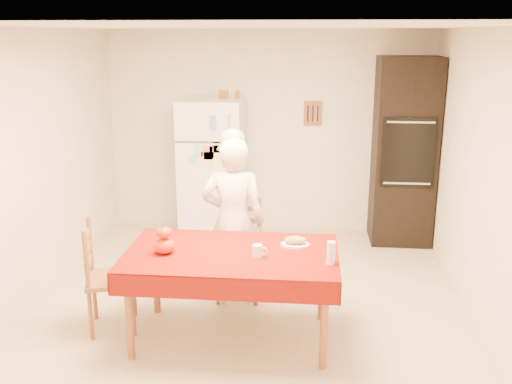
# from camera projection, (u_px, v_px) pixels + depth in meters

# --- Properties ---
(floor) EXTENTS (4.50, 4.50, 0.00)m
(floor) POSITION_uv_depth(u_px,v_px,m) (250.00, 306.00, 5.30)
(floor) COLOR tan
(floor) RESTS_ON ground
(room_shell) EXTENTS (4.02, 4.52, 2.51)m
(room_shell) POSITION_uv_depth(u_px,v_px,m) (250.00, 133.00, 4.87)
(room_shell) COLOR beige
(room_shell) RESTS_ON ground
(refrigerator) EXTENTS (0.75, 0.74, 1.70)m
(refrigerator) POSITION_uv_depth(u_px,v_px,m) (213.00, 169.00, 6.94)
(refrigerator) COLOR white
(refrigerator) RESTS_ON floor
(oven_cabinet) EXTENTS (0.70, 0.62, 2.20)m
(oven_cabinet) POSITION_uv_depth(u_px,v_px,m) (404.00, 152.00, 6.71)
(oven_cabinet) COLOR black
(oven_cabinet) RESTS_ON floor
(dining_table) EXTENTS (1.70, 1.00, 0.76)m
(dining_table) POSITION_uv_depth(u_px,v_px,m) (232.00, 260.00, 4.57)
(dining_table) COLOR brown
(dining_table) RESTS_ON floor
(chair_far) EXTENTS (0.43, 0.41, 0.95)m
(chair_far) POSITION_uv_depth(u_px,v_px,m) (239.00, 245.00, 5.41)
(chair_far) COLOR brown
(chair_far) RESTS_ON floor
(chair_left) EXTENTS (0.50, 0.51, 0.95)m
(chair_left) POSITION_uv_depth(u_px,v_px,m) (103.00, 273.00, 4.77)
(chair_left) COLOR brown
(chair_left) RESTS_ON floor
(seated_woman) EXTENTS (0.58, 0.38, 1.59)m
(seated_woman) POSITION_uv_depth(u_px,v_px,m) (233.00, 222.00, 5.16)
(seated_woman) COLOR silver
(seated_woman) RESTS_ON floor
(coffee_mug) EXTENTS (0.08, 0.08, 0.10)m
(coffee_mug) POSITION_uv_depth(u_px,v_px,m) (257.00, 251.00, 4.43)
(coffee_mug) COLOR white
(coffee_mug) RESTS_ON dining_table
(pumpkin_lower) EXTENTS (0.17, 0.17, 0.13)m
(pumpkin_lower) POSITION_uv_depth(u_px,v_px,m) (165.00, 246.00, 4.51)
(pumpkin_lower) COLOR #D73F05
(pumpkin_lower) RESTS_ON dining_table
(pumpkin_upper) EXTENTS (0.12, 0.12, 0.09)m
(pumpkin_upper) POSITION_uv_depth(u_px,v_px,m) (164.00, 233.00, 4.48)
(pumpkin_upper) COLOR #CA4304
(pumpkin_upper) RESTS_ON pumpkin_lower
(wine_glass) EXTENTS (0.07, 0.07, 0.18)m
(wine_glass) POSITION_uv_depth(u_px,v_px,m) (331.00, 253.00, 4.30)
(wine_glass) COLOR white
(wine_glass) RESTS_ON dining_table
(bread_plate) EXTENTS (0.24, 0.24, 0.02)m
(bread_plate) POSITION_uv_depth(u_px,v_px,m) (295.00, 245.00, 4.68)
(bread_plate) COLOR white
(bread_plate) RESTS_ON dining_table
(bread_loaf) EXTENTS (0.18, 0.10, 0.06)m
(bread_loaf) POSITION_uv_depth(u_px,v_px,m) (295.00, 240.00, 4.67)
(bread_loaf) COLOR tan
(bread_loaf) RESTS_ON bread_plate
(spice_jar_left) EXTENTS (0.05, 0.05, 0.10)m
(spice_jar_left) POSITION_uv_depth(u_px,v_px,m) (221.00, 94.00, 6.73)
(spice_jar_left) COLOR #91511A
(spice_jar_left) RESTS_ON refrigerator
(spice_jar_mid) EXTENTS (0.05, 0.05, 0.10)m
(spice_jar_mid) POSITION_uv_depth(u_px,v_px,m) (226.00, 95.00, 6.73)
(spice_jar_mid) COLOR #93571A
(spice_jar_mid) RESTS_ON refrigerator
(spice_jar_right) EXTENTS (0.05, 0.05, 0.10)m
(spice_jar_right) POSITION_uv_depth(u_px,v_px,m) (237.00, 95.00, 6.72)
(spice_jar_right) COLOR brown
(spice_jar_right) RESTS_ON refrigerator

